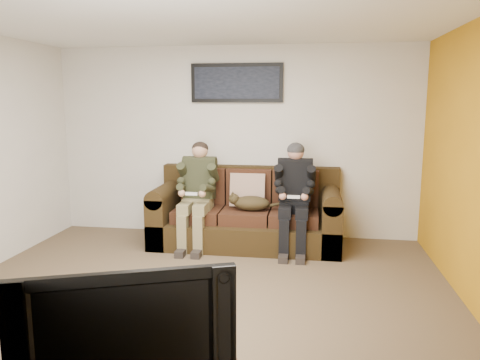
% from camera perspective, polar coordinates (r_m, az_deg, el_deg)
% --- Properties ---
extents(floor, '(5.00, 5.00, 0.00)m').
position_cam_1_polar(floor, '(4.64, -5.20, -14.10)').
color(floor, brown).
rests_on(floor, ground).
extents(ceiling, '(5.00, 5.00, 0.00)m').
position_cam_1_polar(ceiling, '(4.31, -5.75, 19.43)').
color(ceiling, silver).
rests_on(ceiling, ground).
extents(wall_back, '(5.00, 0.00, 5.00)m').
position_cam_1_polar(wall_back, '(6.48, -0.61, 4.65)').
color(wall_back, beige).
rests_on(wall_back, ground).
extents(wall_front, '(5.00, 0.00, 5.00)m').
position_cam_1_polar(wall_front, '(2.21, -19.84, -5.76)').
color(wall_front, beige).
rests_on(wall_front, ground).
extents(sofa, '(2.41, 1.04, 0.98)m').
position_cam_1_polar(sofa, '(6.19, 0.89, -4.30)').
color(sofa, black).
rests_on(sofa, ground).
extents(throw_pillow, '(0.46, 0.22, 0.46)m').
position_cam_1_polar(throw_pillow, '(6.16, 0.95, -1.24)').
color(throw_pillow, '#A3806A').
rests_on(throw_pillow, sofa).
extents(throw_blanket, '(0.49, 0.24, 0.09)m').
position_cam_1_polar(throw_blanket, '(6.50, -5.13, 1.83)').
color(throw_blanket, tan).
rests_on(throw_blanket, sofa).
extents(person_left, '(0.51, 0.87, 1.34)m').
position_cam_1_polar(person_left, '(6.03, -5.23, -0.93)').
color(person_left, olive).
rests_on(person_left, sofa).
extents(person_right, '(0.51, 0.86, 1.35)m').
position_cam_1_polar(person_right, '(5.86, 6.66, -1.23)').
color(person_right, black).
rests_on(person_right, sofa).
extents(cat, '(0.66, 0.26, 0.24)m').
position_cam_1_polar(cat, '(5.95, 1.21, -2.79)').
color(cat, '#45371B').
rests_on(cat, sofa).
extents(framed_poster, '(1.25, 0.05, 0.52)m').
position_cam_1_polar(framed_poster, '(6.42, -0.41, 11.75)').
color(framed_poster, black).
rests_on(framed_poster, wall_back).
extents(television, '(1.11, 0.54, 0.65)m').
position_cam_1_polar(television, '(2.63, -13.82, -16.65)').
color(television, black).
rests_on(television, tv_stand).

